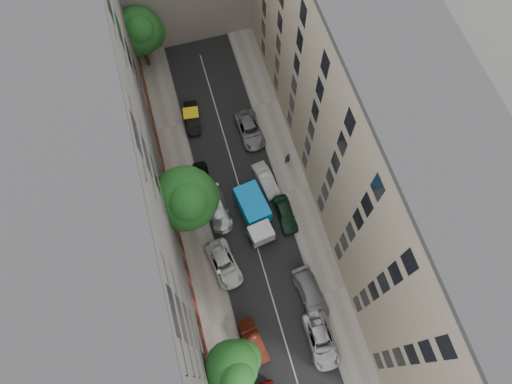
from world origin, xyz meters
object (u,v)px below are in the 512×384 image
object	(u,v)px
tree_far	(140,33)
pedestrian	(287,158)
tarp_truck	(255,213)
car_right_1	(311,294)
car_left_1	(253,341)
car_right_3	(266,180)
car_left_3	(218,209)
car_right_2	(285,214)
car_right_4	(250,130)
tree_near	(233,368)
car_left_4	(202,180)
car_right_0	(321,340)
car_left_5	(192,118)
car_left_2	(224,264)
tree_mid	(187,200)
lamp_post	(220,277)

from	to	relation	value
tree_far	pedestrian	size ratio (longest dim) A/B	4.57
tarp_truck	car_right_1	world-z (taller)	tarp_truck
car_left_1	car_right_3	bearing A→B (deg)	60.17
car_left_3	car_right_2	world-z (taller)	car_left_3
car_left_1	car_right_2	xyz separation A→B (m)	(6.40, 10.80, 0.03)
pedestrian	car_right_4	bearing A→B (deg)	-72.62
tarp_truck	car_left_1	size ratio (longest dim) A/B	1.49
tarp_truck	tree_far	distance (m)	23.12
car_left_1	car_right_2	distance (m)	12.55
pedestrian	car_right_2	bearing A→B (deg)	56.35
tree_near	tree_far	xyz separation A→B (m)	(-1.05, 35.18, -0.21)
car_left_4	car_right_0	world-z (taller)	car_right_0
car_left_5	car_right_1	bearing A→B (deg)	-66.50
car_left_5	car_right_2	world-z (taller)	car_right_2
car_left_2	car_right_3	size ratio (longest dim) A/B	1.20
tree_mid	car_left_2	bearing A→B (deg)	-70.55
tarp_truck	car_left_5	world-z (taller)	tarp_truck
tree_near	tree_far	bearing A→B (deg)	91.71
car_right_2	pedestrian	world-z (taller)	pedestrian
car_left_4	pedestrian	bearing A→B (deg)	3.82
lamp_post	tree_near	bearing A→B (deg)	-95.55
car_left_4	car_right_1	distance (m)	15.87
car_right_0	car_right_2	distance (m)	12.41
pedestrian	car_left_2	bearing A→B (deg)	30.00
car_right_0	car_right_4	size ratio (longest dim) A/B	1.03
tarp_truck	car_right_2	bearing A→B (deg)	-21.37
car_left_1	tree_near	size ratio (longest dim) A/B	0.52
car_left_2	car_left_5	distance (m)	16.81
car_right_4	car_right_0	bearing A→B (deg)	-91.45
tarp_truck	tree_mid	size ratio (longest dim) A/B	0.63
car_right_4	tree_mid	distance (m)	13.36
car_right_4	lamp_post	world-z (taller)	lamp_post
tarp_truck	car_left_4	distance (m)	6.82
tarp_truck	car_left_3	world-z (taller)	tarp_truck
car_left_1	tree_mid	size ratio (longest dim) A/B	0.42
car_right_1	car_left_1	bearing A→B (deg)	-163.48
car_right_0	tree_mid	world-z (taller)	tree_mid
car_left_5	car_right_3	size ratio (longest dim) A/B	1.01
lamp_post	pedestrian	bearing A→B (deg)	47.74
car_left_2	pedestrian	world-z (taller)	pedestrian
car_right_1	car_right_3	bearing A→B (deg)	87.23
car_left_3	car_right_2	size ratio (longest dim) A/B	1.20
tree_mid	pedestrian	distance (m)	13.01
car_right_2	car_left_3	bearing A→B (deg)	158.90
pedestrian	car_left_1	bearing A→B (deg)	48.71
tree_near	tree_mid	world-z (taller)	tree_mid
car_right_3	car_left_2	bearing A→B (deg)	-140.33
car_right_4	car_left_3	bearing A→B (deg)	-127.14
tree_near	lamp_post	size ratio (longest dim) A/B	1.43
car_right_3	pedestrian	size ratio (longest dim) A/B	2.37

